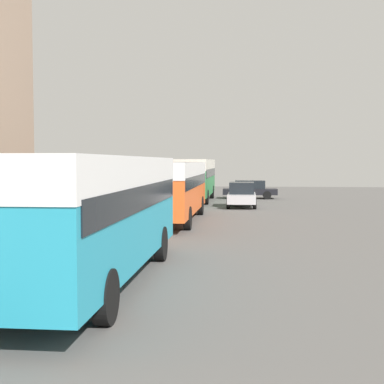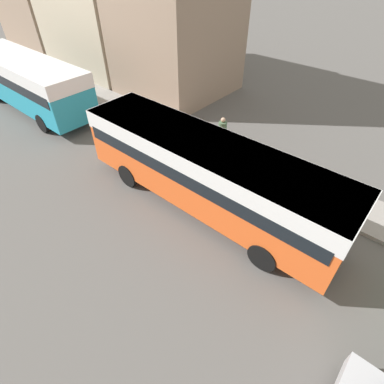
# 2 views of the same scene
# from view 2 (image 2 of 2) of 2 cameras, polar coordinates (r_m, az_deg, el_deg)

# --- Properties ---
(sidewalk) EXTENTS (2.20, 120.00, 0.15)m
(sidewalk) POSITION_cam_2_polar(r_m,az_deg,el_deg) (31.48, -30.36, 20.73)
(sidewalk) COLOR gray
(sidewalk) RESTS_ON ground_plane
(building_far_terrace) EXTENTS (6.59, 6.16, 9.70)m
(building_far_terrace) POSITION_cam_2_polar(r_m,az_deg,el_deg) (20.70, -3.03, 31.34)
(building_far_terrace) COLOR gray
(building_far_terrace) RESTS_ON ground_plane
(bus_lead) EXTENTS (2.60, 9.96, 3.00)m
(bus_lead) POSITION_cam_2_polar(r_m,az_deg,el_deg) (20.96, -29.01, 18.62)
(bus_lead) COLOR teal
(bus_lead) RESTS_ON ground_plane
(bus_following) EXTENTS (2.49, 10.52, 2.86)m
(bus_following) POSITION_cam_2_polar(r_m,az_deg,el_deg) (10.86, 2.64, 4.87)
(bus_following) COLOR #EA5B23
(bus_following) RESTS_ON ground_plane
(pedestrian_near_curb) EXTENTS (0.39, 0.39, 1.73)m
(pedestrian_near_curb) POSITION_cam_2_polar(r_m,az_deg,el_deg) (14.56, 5.75, 10.92)
(pedestrian_near_curb) COLOR #232838
(pedestrian_near_curb) RESTS_ON sidewalk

